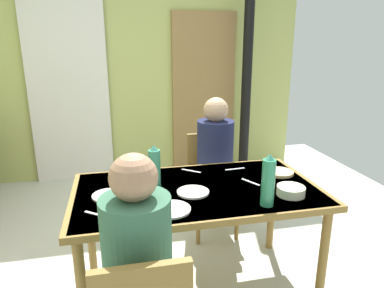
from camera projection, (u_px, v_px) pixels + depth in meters
The scene contains 21 objects.
ground_plane at pixel (145, 283), 2.46m from camera, with size 5.86×5.86×0.00m, color silver.
wall_back at pixel (123, 62), 4.17m from camera, with size 4.39×0.10×2.82m, color #B9C169.
door_wooden at pixel (204, 95), 4.42m from camera, with size 0.80×0.05×2.00m, color olive.
stove_pipe_column at pixel (247, 62), 4.15m from camera, with size 0.12×0.12×2.82m, color black.
curtain_panel at pixel (68, 83), 4.01m from camera, with size 0.90×0.03×2.37m, color white.
dining_table at pixel (197, 199), 2.22m from camera, with size 1.55×0.86×0.75m.
chair_far_diner at pixel (211, 177), 3.07m from camera, with size 0.40×0.40×0.87m.
person_near_diner at pixel (137, 249), 1.50m from camera, with size 0.30×0.37×0.77m.
person_far_diner at pixel (216, 151), 2.86m from camera, with size 0.30×0.37×0.77m.
water_bottle_green_near at pixel (155, 167), 2.19m from camera, with size 0.08×0.08×0.28m.
water_bottle_green_far at pixel (268, 181), 1.93m from camera, with size 0.08×0.08×0.31m.
serving_bowl_center at pixel (291, 191), 2.10m from camera, with size 0.17×0.17×0.06m, color #E8E8C2.
dinner_plate_near_left at pixel (193, 192), 2.13m from camera, with size 0.20×0.20×0.01m, color white.
dinner_plate_near_right at pixel (109, 195), 2.09m from camera, with size 0.20×0.20×0.01m, color white.
dinner_plate_far_center at pixel (171, 209), 1.91m from camera, with size 0.22×0.22×0.01m, color white.
drinking_glass_by_near_diner at pixel (130, 180), 2.21m from camera, with size 0.06×0.06×0.10m, color silver.
bread_plate_sliced at pixel (280, 172), 2.44m from camera, with size 0.19×0.19×0.02m, color #DBB77A.
cutlery_knife_near at pixel (251, 182), 2.30m from camera, with size 0.15×0.02×0.00m, color silver.
cutlery_fork_near at pixel (235, 169), 2.53m from camera, with size 0.15×0.02×0.00m, color silver.
cutlery_knife_far at pixel (191, 171), 2.49m from camera, with size 0.15×0.02×0.00m, color silver.
cutlery_fork_far at pixel (96, 214), 1.87m from camera, with size 0.15×0.02×0.00m, color silver.
Camera 1 is at (-0.13, -2.10, 1.64)m, focal length 32.55 mm.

